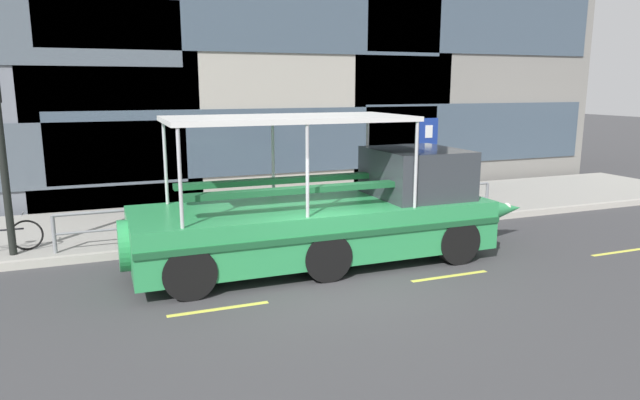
{
  "coord_description": "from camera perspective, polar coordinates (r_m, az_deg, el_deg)",
  "views": [
    {
      "loc": [
        -4.14,
        -10.02,
        3.86
      ],
      "look_at": [
        0.46,
        1.72,
        1.3
      ],
      "focal_mm": 31.6,
      "sensor_mm": 36.0,
      "label": 1
    }
  ],
  "objects": [
    {
      "name": "curb_guardrail",
      "position": [
        14.61,
        -1.91,
        -0.69
      ],
      "size": [
        11.81,
        0.09,
        0.89
      ],
      "color": "gray",
      "rests_on": "sidewalk"
    },
    {
      "name": "lane_centreline",
      "position": [
        10.92,
        2.39,
        -9.22
      ],
      "size": [
        25.8,
        0.12,
        0.01
      ],
      "color": "#DBD64C",
      "rests_on": "ground_plane"
    },
    {
      "name": "duck_tour_boat",
      "position": [
        12.53,
        1.85,
        -1.48
      ],
      "size": [
        9.72,
        2.69,
        3.25
      ],
      "color": "#2D9351",
      "rests_on": "ground_plane"
    },
    {
      "name": "pedestrian_near_bow",
      "position": [
        16.72,
        6.08,
        2.26
      ],
      "size": [
        0.48,
        0.26,
        1.69
      ],
      "color": "black",
      "rests_on": "sidewalk"
    },
    {
      "name": "ground_plane",
      "position": [
        11.51,
        1.02,
        -8.12
      ],
      "size": [
        120.0,
        120.0,
        0.0
      ],
      "primitive_type": "plane",
      "color": "#3D3D3F"
    },
    {
      "name": "traffic_light_pole",
      "position": [
        13.81,
        -29.66,
        5.36
      ],
      "size": [
        0.24,
        0.46,
        4.25
      ],
      "color": "black",
      "rests_on": "sidewalk"
    },
    {
      "name": "sidewalk",
      "position": [
        16.6,
        -6.36,
        -1.73
      ],
      "size": [
        32.0,
        4.8,
        0.18
      ],
      "primitive_type": "cube",
      "color": "#99968E",
      "rests_on": "ground_plane"
    },
    {
      "name": "parking_sign",
      "position": [
        16.61,
        10.82,
        5.07
      ],
      "size": [
        0.6,
        0.12,
        2.78
      ],
      "color": "#4C4F54",
      "rests_on": "sidewalk"
    },
    {
      "name": "leaned_bicycle",
      "position": [
        14.53,
        -29.63,
        -3.2
      ],
      "size": [
        1.74,
        0.46,
        0.96
      ],
      "color": "black",
      "rests_on": "sidewalk"
    },
    {
      "name": "curb_edge",
      "position": [
        14.28,
        -3.75,
        -3.87
      ],
      "size": [
        32.0,
        0.18,
        0.18
      ],
      "primitive_type": "cube",
      "color": "#B2ADA3",
      "rests_on": "ground_plane"
    }
  ]
}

